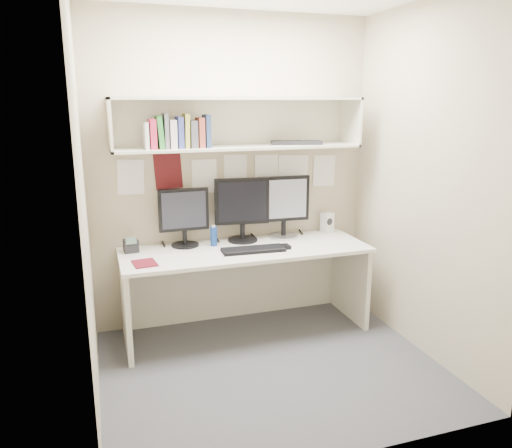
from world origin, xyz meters
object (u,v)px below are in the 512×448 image
object	(u,v)px
desk	(246,290)
monitor_left	(184,215)
desk_phone	(131,246)
monitor_right	(283,205)
keyboard	(253,250)
maroon_notebook	(145,263)
monitor_center	(242,208)
speaker	(327,222)

from	to	relation	value
desk	monitor_left	size ratio (longest dim) A/B	4.19
desk_phone	monitor_right	bearing A→B (deg)	-3.04
monitor_left	monitor_right	xyz separation A→B (m)	(0.87, -0.00, 0.03)
desk	monitor_right	distance (m)	0.80
desk_phone	keyboard	bearing A→B (deg)	-21.86
monitor_right	maroon_notebook	size ratio (longest dim) A/B	2.71
monitor_center	maroon_notebook	xyz separation A→B (m)	(-0.86, -0.38, -0.28)
monitor_right	desk_phone	xyz separation A→B (m)	(-1.30, -0.05, -0.23)
monitor_left	monitor_center	bearing A→B (deg)	-0.61
monitor_center	maroon_notebook	bearing A→B (deg)	-149.47
monitor_left	keyboard	bearing A→B (deg)	-34.31
monitor_right	keyboard	xyz separation A→B (m)	(-0.38, -0.33, -0.27)
monitor_right	desk_phone	world-z (taller)	monitor_right
keyboard	desk	bearing A→B (deg)	109.84
monitor_right	maroon_notebook	world-z (taller)	monitor_right
monitor_left	desk_phone	size ratio (longest dim) A/B	3.55
monitor_right	keyboard	bearing A→B (deg)	-137.11
monitor_left	monitor_center	size ratio (longest dim) A/B	0.89
monitor_right	keyboard	world-z (taller)	monitor_right
monitor_center	keyboard	distance (m)	0.43
keyboard	speaker	world-z (taller)	speaker
monitor_left	maroon_notebook	xyz separation A→B (m)	(-0.37, -0.38, -0.25)
monitor_left	speaker	bearing A→B (deg)	0.64
monitor_left	desk_phone	bearing A→B (deg)	-174.40
keyboard	desk_phone	world-z (taller)	desk_phone
monitor_left	monitor_right	size ratio (longest dim) A/B	0.89
monitor_left	keyboard	xyz separation A→B (m)	(0.49, -0.33, -0.25)
speaker	monitor_center	bearing A→B (deg)	165.04
monitor_center	keyboard	world-z (taller)	monitor_center
monitor_left	monitor_right	world-z (taller)	monitor_right
monitor_left	monitor_center	xyz separation A→B (m)	(0.49, -0.00, 0.03)
speaker	desk	bearing A→B (deg)	179.25
desk	desk_phone	bearing A→B (deg)	169.08
keyboard	maroon_notebook	world-z (taller)	keyboard
monitor_left	desk_phone	xyz separation A→B (m)	(-0.44, -0.05, -0.21)
keyboard	maroon_notebook	xyz separation A→B (m)	(-0.85, -0.06, -0.01)
monitor_center	speaker	xyz separation A→B (m)	(0.81, 0.03, -0.20)
desk	monitor_left	distance (m)	0.80
maroon_notebook	speaker	bearing A→B (deg)	7.33
speaker	monitor_left	bearing A→B (deg)	164.28
monitor_center	monitor_left	bearing A→B (deg)	-173.38
monitor_left	maroon_notebook	world-z (taller)	monitor_left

